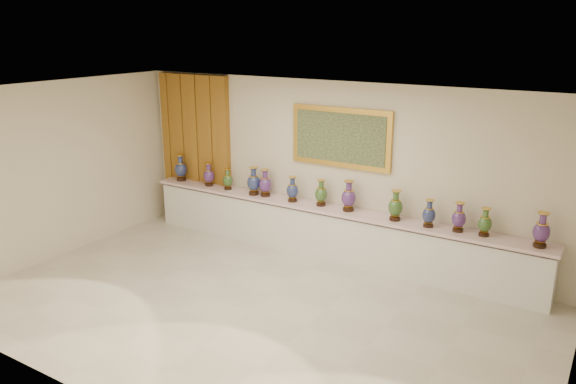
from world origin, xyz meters
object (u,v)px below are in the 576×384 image
object	(u,v)px
counter	(328,233)
vase_0	(181,169)
vase_2	(228,180)
vase_1	(209,176)

from	to	relation	value
counter	vase_0	distance (m)	3.36
vase_0	vase_2	world-z (taller)	vase_0
counter	vase_1	size ratio (longest dim) A/B	16.26
counter	vase_0	xyz separation A→B (m)	(-3.29, -0.01, 0.70)
vase_0	counter	bearing A→B (deg)	0.22
counter	vase_0	size ratio (longest dim) A/B	13.99
counter	vase_0	bearing A→B (deg)	-179.78
vase_1	vase_2	distance (m)	0.46
vase_0	vase_2	xyz separation A→B (m)	(1.18, -0.02, -0.05)
vase_2	counter	bearing A→B (deg)	0.82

